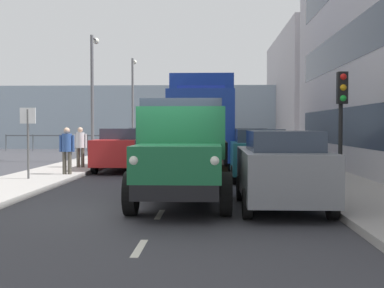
{
  "coord_description": "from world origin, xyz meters",
  "views": [
    {
      "loc": [
        -1.09,
        10.81,
        1.83
      ],
      "look_at": [
        -0.25,
        -9.46,
        1.1
      ],
      "focal_mm": 47.33,
      "sensor_mm": 36.0,
      "label": 1
    }
  ],
  "objects_px": {
    "car_maroon_oppositeside_1": "(145,143)",
    "traffic_light_near": "(342,103)",
    "truck_vintage_green": "(182,154)",
    "car_teal_kerbside_1": "(258,154)",
    "lorry_cargo_blue": "(202,120)",
    "street_sign": "(28,130)",
    "car_grey_kerbside_near": "(282,169)",
    "pedestrian_by_lamp": "(67,147)",
    "car_navy_kerbside_2": "(247,147)",
    "pedestrian_near_railing": "(80,144)",
    "lamp_post_far": "(133,95)",
    "car_red_oppositeside_0": "(123,149)",
    "lamp_post_promenade": "(93,85)"
  },
  "relations": [
    {
      "from": "car_maroon_oppositeside_1",
      "to": "traffic_light_near",
      "type": "distance_m",
      "value": 14.86
    },
    {
      "from": "truck_vintage_green",
      "to": "car_teal_kerbside_1",
      "type": "xyz_separation_m",
      "value": [
        -2.2,
        -5.36,
        -0.28
      ]
    },
    {
      "from": "lorry_cargo_blue",
      "to": "car_maroon_oppositeside_1",
      "type": "height_order",
      "value": "lorry_cargo_blue"
    },
    {
      "from": "truck_vintage_green",
      "to": "street_sign",
      "type": "distance_m",
      "value": 6.7
    },
    {
      "from": "car_grey_kerbside_near",
      "to": "pedestrian_by_lamp",
      "type": "height_order",
      "value": "pedestrian_by_lamp"
    },
    {
      "from": "car_navy_kerbside_2",
      "to": "pedestrian_near_railing",
      "type": "bearing_deg",
      "value": 17.92
    },
    {
      "from": "pedestrian_by_lamp",
      "to": "lorry_cargo_blue",
      "type": "bearing_deg",
      "value": -138.18
    },
    {
      "from": "pedestrian_near_railing",
      "to": "pedestrian_by_lamp",
      "type": "bearing_deg",
      "value": 96.01
    },
    {
      "from": "car_maroon_oppositeside_1",
      "to": "pedestrian_near_railing",
      "type": "distance_m",
      "value": 7.31
    },
    {
      "from": "truck_vintage_green",
      "to": "car_maroon_oppositeside_1",
      "type": "xyz_separation_m",
      "value": [
        2.98,
        -15.85,
        -0.28
      ]
    },
    {
      "from": "truck_vintage_green",
      "to": "lamp_post_far",
      "type": "relative_size",
      "value": 0.87
    },
    {
      "from": "car_teal_kerbside_1",
      "to": "car_red_oppositeside_0",
      "type": "relative_size",
      "value": 0.83
    },
    {
      "from": "truck_vintage_green",
      "to": "traffic_light_near",
      "type": "xyz_separation_m",
      "value": [
        -4.35,
        -3.02,
        1.29
      ]
    },
    {
      "from": "traffic_light_near",
      "to": "car_maroon_oppositeside_1",
      "type": "bearing_deg",
      "value": -60.24
    },
    {
      "from": "lamp_post_promenade",
      "to": "car_grey_kerbside_near",
      "type": "bearing_deg",
      "value": 117.97
    },
    {
      "from": "car_grey_kerbside_near",
      "to": "street_sign",
      "type": "height_order",
      "value": "street_sign"
    },
    {
      "from": "traffic_light_near",
      "to": "pedestrian_by_lamp",
      "type": "bearing_deg",
      "value": -17.64
    },
    {
      "from": "traffic_light_near",
      "to": "lamp_post_promenade",
      "type": "xyz_separation_m",
      "value": [
        9.69,
        -10.75,
        1.4
      ]
    },
    {
      "from": "car_teal_kerbside_1",
      "to": "traffic_light_near",
      "type": "relative_size",
      "value": 1.19
    },
    {
      "from": "car_teal_kerbside_1",
      "to": "car_navy_kerbside_2",
      "type": "distance_m",
      "value": 5.59
    },
    {
      "from": "car_grey_kerbside_near",
      "to": "traffic_light_near",
      "type": "distance_m",
      "value": 4.35
    },
    {
      "from": "lamp_post_promenade",
      "to": "street_sign",
      "type": "xyz_separation_m",
      "value": [
        -0.19,
        9.51,
        -2.18
      ]
    },
    {
      "from": "car_maroon_oppositeside_1",
      "to": "lamp_post_far",
      "type": "height_order",
      "value": "lamp_post_far"
    },
    {
      "from": "lamp_post_far",
      "to": "street_sign",
      "type": "height_order",
      "value": "lamp_post_far"
    },
    {
      "from": "car_navy_kerbside_2",
      "to": "truck_vintage_green",
      "type": "bearing_deg",
      "value": 78.63
    },
    {
      "from": "truck_vintage_green",
      "to": "car_navy_kerbside_2",
      "type": "bearing_deg",
      "value": -101.37
    },
    {
      "from": "truck_vintage_green",
      "to": "lamp_post_promenade",
      "type": "height_order",
      "value": "lamp_post_promenade"
    },
    {
      "from": "lorry_cargo_blue",
      "to": "pedestrian_by_lamp",
      "type": "height_order",
      "value": "lorry_cargo_blue"
    },
    {
      "from": "lorry_cargo_blue",
      "to": "street_sign",
      "type": "bearing_deg",
      "value": 46.26
    },
    {
      "from": "pedestrian_by_lamp",
      "to": "traffic_light_near",
      "type": "relative_size",
      "value": 0.51
    },
    {
      "from": "truck_vintage_green",
      "to": "lamp_post_promenade",
      "type": "xyz_separation_m",
      "value": [
        5.34,
        -13.77,
        2.69
      ]
    },
    {
      "from": "street_sign",
      "to": "lorry_cargo_blue",
      "type": "bearing_deg",
      "value": -133.74
    },
    {
      "from": "lamp_post_promenade",
      "to": "car_maroon_oppositeside_1",
      "type": "bearing_deg",
      "value": -138.6
    },
    {
      "from": "street_sign",
      "to": "pedestrian_near_railing",
      "type": "bearing_deg",
      "value": -96.21
    },
    {
      "from": "car_grey_kerbside_near",
      "to": "car_navy_kerbside_2",
      "type": "relative_size",
      "value": 0.91
    },
    {
      "from": "car_maroon_oppositeside_1",
      "to": "traffic_light_near",
      "type": "relative_size",
      "value": 1.35
    },
    {
      "from": "car_grey_kerbside_near",
      "to": "pedestrian_by_lamp",
      "type": "distance_m",
      "value": 9.03
    },
    {
      "from": "lamp_post_far",
      "to": "car_navy_kerbside_2",
      "type": "bearing_deg",
      "value": 118.02
    },
    {
      "from": "car_grey_kerbside_near",
      "to": "lamp_post_promenade",
      "type": "xyz_separation_m",
      "value": [
        7.54,
        -14.19,
        2.97
      ]
    },
    {
      "from": "pedestrian_by_lamp",
      "to": "car_teal_kerbside_1",
      "type": "bearing_deg",
      "value": 176.29
    },
    {
      "from": "traffic_light_near",
      "to": "car_teal_kerbside_1",
      "type": "bearing_deg",
      "value": -47.47
    },
    {
      "from": "car_navy_kerbside_2",
      "to": "lamp_post_promenade",
      "type": "relative_size",
      "value": 0.7
    },
    {
      "from": "traffic_light_near",
      "to": "lorry_cargo_blue",
      "type": "bearing_deg",
      "value": -59.32
    },
    {
      "from": "pedestrian_by_lamp",
      "to": "lamp_post_promenade",
      "type": "relative_size",
      "value": 0.26
    },
    {
      "from": "lamp_post_promenade",
      "to": "lamp_post_far",
      "type": "bearing_deg",
      "value": -91.73
    },
    {
      "from": "traffic_light_near",
      "to": "lamp_post_far",
      "type": "relative_size",
      "value": 0.49
    },
    {
      "from": "lamp_post_promenade",
      "to": "street_sign",
      "type": "height_order",
      "value": "lamp_post_promenade"
    },
    {
      "from": "pedestrian_by_lamp",
      "to": "car_red_oppositeside_0",
      "type": "bearing_deg",
      "value": -113.34
    },
    {
      "from": "lamp_post_far",
      "to": "pedestrian_by_lamp",
      "type": "bearing_deg",
      "value": 92.01
    },
    {
      "from": "car_navy_kerbside_2",
      "to": "car_maroon_oppositeside_1",
      "type": "relative_size",
      "value": 1.01
    }
  ]
}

